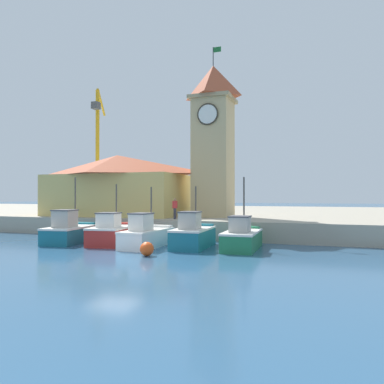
{
  "coord_description": "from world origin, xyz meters",
  "views": [
    {
      "loc": [
        10.46,
        -17.1,
        3.2
      ],
      "look_at": [
        0.68,
        10.25,
        3.5
      ],
      "focal_mm": 35.0,
      "sensor_mm": 36.0,
      "label": 1
    }
  ],
  "objects_px": {
    "fishing_boat_center": "(242,237)",
    "fishing_boat_far_left": "(70,232)",
    "fishing_boat_left_inner": "(146,235)",
    "port_crane_near": "(98,163)",
    "fishing_boat_left_outer": "(113,233)",
    "dock_worker_near_tower": "(175,208)",
    "mooring_buoy": "(147,249)",
    "warehouse_left": "(117,185)",
    "clock_tower": "(213,136)",
    "fishing_boat_mid_left": "(193,235)"
  },
  "relations": [
    {
      "from": "fishing_boat_center",
      "to": "fishing_boat_far_left",
      "type": "bearing_deg",
      "value": -175.87
    },
    {
      "from": "fishing_boat_left_inner",
      "to": "port_crane_near",
      "type": "xyz_separation_m",
      "value": [
        -20.96,
        25.86,
        7.33
      ]
    },
    {
      "from": "fishing_boat_left_outer",
      "to": "fishing_boat_left_inner",
      "type": "bearing_deg",
      "value": -8.58
    },
    {
      "from": "fishing_boat_left_outer",
      "to": "dock_worker_near_tower",
      "type": "distance_m",
      "value": 5.98
    },
    {
      "from": "fishing_boat_center",
      "to": "mooring_buoy",
      "type": "height_order",
      "value": "fishing_boat_center"
    },
    {
      "from": "fishing_boat_far_left",
      "to": "warehouse_left",
      "type": "distance_m",
      "value": 9.59
    },
    {
      "from": "clock_tower",
      "to": "fishing_boat_left_inner",
      "type": "bearing_deg",
      "value": -98.49
    },
    {
      "from": "fishing_boat_mid_left",
      "to": "dock_worker_near_tower",
      "type": "bearing_deg",
      "value": 122.99
    },
    {
      "from": "fishing_boat_left_outer",
      "to": "mooring_buoy",
      "type": "distance_m",
      "value": 5.58
    },
    {
      "from": "fishing_boat_left_inner",
      "to": "port_crane_near",
      "type": "relative_size",
      "value": 0.26
    },
    {
      "from": "fishing_boat_far_left",
      "to": "mooring_buoy",
      "type": "xyz_separation_m",
      "value": [
        7.52,
        -3.38,
        -0.38
      ]
    },
    {
      "from": "clock_tower",
      "to": "port_crane_near",
      "type": "xyz_separation_m",
      "value": [
        -22.42,
        16.05,
        -0.27
      ]
    },
    {
      "from": "clock_tower",
      "to": "port_crane_near",
      "type": "distance_m",
      "value": 27.58
    },
    {
      "from": "fishing_boat_left_outer",
      "to": "fishing_boat_mid_left",
      "type": "bearing_deg",
      "value": 2.81
    },
    {
      "from": "fishing_boat_left_inner",
      "to": "fishing_boat_center",
      "type": "distance_m",
      "value": 5.94
    },
    {
      "from": "fishing_boat_far_left",
      "to": "fishing_boat_center",
      "type": "height_order",
      "value": "fishing_boat_far_left"
    },
    {
      "from": "fishing_boat_left_inner",
      "to": "mooring_buoy",
      "type": "bearing_deg",
      "value": -63.0
    },
    {
      "from": "fishing_boat_far_left",
      "to": "mooring_buoy",
      "type": "relative_size",
      "value": 6.46
    },
    {
      "from": "fishing_boat_center",
      "to": "mooring_buoy",
      "type": "relative_size",
      "value": 6.27
    },
    {
      "from": "warehouse_left",
      "to": "mooring_buoy",
      "type": "relative_size",
      "value": 16.89
    },
    {
      "from": "fishing_boat_mid_left",
      "to": "port_crane_near",
      "type": "relative_size",
      "value": 0.25
    },
    {
      "from": "port_crane_near",
      "to": "mooring_buoy",
      "type": "bearing_deg",
      "value": -52.12
    },
    {
      "from": "clock_tower",
      "to": "mooring_buoy",
      "type": "distance_m",
      "value": 15.21
    },
    {
      "from": "clock_tower",
      "to": "dock_worker_near_tower",
      "type": "distance_m",
      "value": 7.56
    },
    {
      "from": "fishing_boat_left_inner",
      "to": "dock_worker_near_tower",
      "type": "bearing_deg",
      "value": 94.29
    },
    {
      "from": "clock_tower",
      "to": "port_crane_near",
      "type": "height_order",
      "value": "port_crane_near"
    },
    {
      "from": "mooring_buoy",
      "to": "fishing_boat_left_inner",
      "type": "bearing_deg",
      "value": 117.0
    },
    {
      "from": "fishing_boat_left_outer",
      "to": "dock_worker_near_tower",
      "type": "bearing_deg",
      "value": 67.24
    },
    {
      "from": "dock_worker_near_tower",
      "to": "mooring_buoy",
      "type": "bearing_deg",
      "value": -77.09
    },
    {
      "from": "fishing_boat_center",
      "to": "warehouse_left",
      "type": "distance_m",
      "value": 15.94
    },
    {
      "from": "fishing_boat_mid_left",
      "to": "fishing_boat_center",
      "type": "relative_size",
      "value": 0.92
    },
    {
      "from": "fishing_boat_mid_left",
      "to": "mooring_buoy",
      "type": "bearing_deg",
      "value": -108.06
    },
    {
      "from": "mooring_buoy",
      "to": "dock_worker_near_tower",
      "type": "height_order",
      "value": "dock_worker_near_tower"
    },
    {
      "from": "fishing_boat_far_left",
      "to": "fishing_boat_left_outer",
      "type": "xyz_separation_m",
      "value": [
        3.24,
        0.18,
        -0.01
      ]
    },
    {
      "from": "fishing_boat_far_left",
      "to": "dock_worker_near_tower",
      "type": "distance_m",
      "value": 7.92
    },
    {
      "from": "fishing_boat_left_outer",
      "to": "fishing_boat_center",
      "type": "height_order",
      "value": "fishing_boat_center"
    },
    {
      "from": "clock_tower",
      "to": "mooring_buoy",
      "type": "height_order",
      "value": "clock_tower"
    },
    {
      "from": "fishing_boat_left_outer",
      "to": "fishing_boat_left_inner",
      "type": "distance_m",
      "value": 2.7
    },
    {
      "from": "fishing_boat_mid_left",
      "to": "warehouse_left",
      "type": "height_order",
      "value": "warehouse_left"
    },
    {
      "from": "fishing_boat_mid_left",
      "to": "clock_tower",
      "type": "relative_size",
      "value": 0.3
    },
    {
      "from": "fishing_boat_left_inner",
      "to": "port_crane_near",
      "type": "height_order",
      "value": "port_crane_near"
    },
    {
      "from": "fishing_boat_far_left",
      "to": "port_crane_near",
      "type": "relative_size",
      "value": 0.28
    },
    {
      "from": "fishing_boat_far_left",
      "to": "fishing_boat_center",
      "type": "relative_size",
      "value": 1.03
    },
    {
      "from": "fishing_boat_center",
      "to": "mooring_buoy",
      "type": "xyz_separation_m",
      "value": [
        -4.24,
        -4.23,
        -0.33
      ]
    },
    {
      "from": "fishing_boat_far_left",
      "to": "clock_tower",
      "type": "xyz_separation_m",
      "value": [
        7.37,
        9.58,
        7.57
      ]
    },
    {
      "from": "fishing_boat_mid_left",
      "to": "mooring_buoy",
      "type": "distance_m",
      "value": 4.05
    },
    {
      "from": "fishing_boat_mid_left",
      "to": "port_crane_near",
      "type": "height_order",
      "value": "port_crane_near"
    },
    {
      "from": "port_crane_near",
      "to": "fishing_boat_left_outer",
      "type": "bearing_deg",
      "value": -54.3
    },
    {
      "from": "fishing_boat_center",
      "to": "warehouse_left",
      "type": "relative_size",
      "value": 0.37
    },
    {
      "from": "fishing_boat_left_outer",
      "to": "fishing_boat_center",
      "type": "relative_size",
      "value": 0.95
    }
  ]
}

